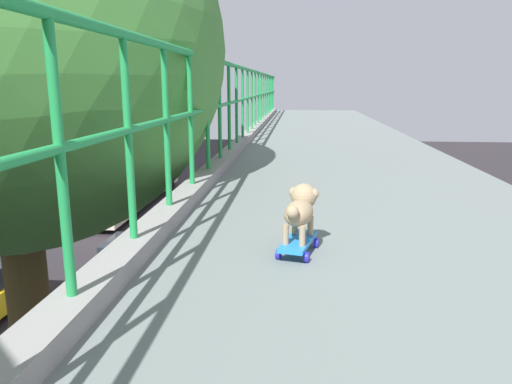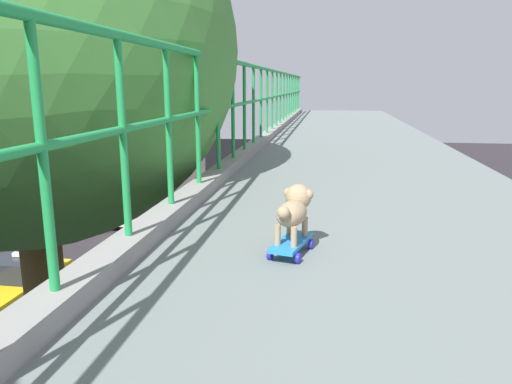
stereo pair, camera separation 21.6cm
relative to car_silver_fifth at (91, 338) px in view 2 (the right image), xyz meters
The scene contains 7 objects.
car_silver_fifth is the anchor object (origin of this frame).
car_yellow_cab_sixth 4.45m from the car_silver_fifth, 146.53° to the left, with size 1.72×3.88×1.69m.
car_green_seventh 5.84m from the car_silver_fifth, 93.53° to the left, with size 1.99×4.24×1.41m.
city_bus 16.62m from the car_silver_fifth, 103.78° to the left, with size 2.55×11.77×3.05m.
roadside_tree_mid 8.66m from the car_silver_fifth, 65.51° to the right, with size 4.73×4.73×9.30m.
toy_skateboard 10.72m from the car_silver_fifth, 53.63° to the right, with size 0.26×0.44×0.08m.
small_dog 10.80m from the car_silver_fifth, 53.42° to the right, with size 0.23×0.41×0.31m.
Camera 2 is at (0.91, -0.23, 6.79)m, focal length 33.93 mm.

